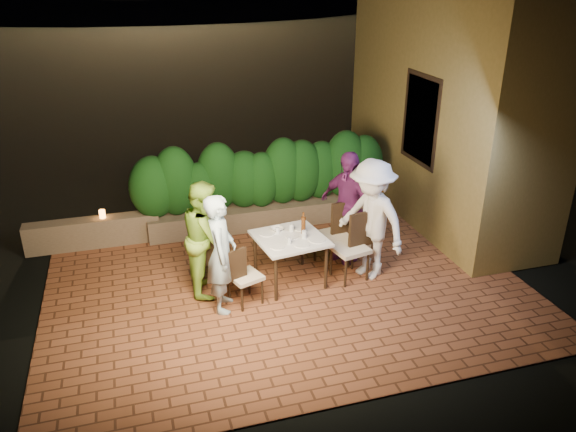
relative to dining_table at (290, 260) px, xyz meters
name	(u,v)px	position (x,y,z in m)	size (l,w,h in m)	color
ground	(289,290)	(-0.07, -0.20, -0.40)	(400.00, 400.00, 0.00)	black
terrace_floor	(280,277)	(-0.07, 0.30, -0.45)	(7.00, 6.00, 0.15)	brown
building_wall	(450,82)	(3.53, 1.80, 2.12)	(1.60, 5.00, 5.00)	olive
window_pane	(422,119)	(2.75, 1.30, 1.62)	(0.08, 1.00, 1.40)	black
window_frame	(421,119)	(2.74, 1.30, 1.62)	(0.06, 1.15, 1.55)	black
planter	(264,215)	(0.13, 2.10, -0.17)	(4.20, 0.55, 0.40)	brown
hedge	(263,177)	(0.13, 2.10, 0.57)	(4.00, 0.70, 1.10)	#113C11
parapet	(93,232)	(-2.87, 2.10, -0.12)	(2.20, 0.30, 0.50)	brown
hill	(154,47)	(1.93, 59.80, -4.38)	(52.00, 40.00, 22.00)	black
dining_table	(290,260)	(0.00, 0.00, 0.00)	(0.97, 0.97, 0.75)	white
plate_nw	(277,247)	(-0.26, -0.25, 0.38)	(0.21, 0.21, 0.01)	white
plate_sw	(267,233)	(-0.29, 0.21, 0.38)	(0.24, 0.24, 0.01)	white
plate_ne	(317,240)	(0.35, -0.21, 0.38)	(0.25, 0.25, 0.01)	white
plate_se	(299,229)	(0.22, 0.24, 0.38)	(0.19, 0.19, 0.01)	white
plate_centre	(292,237)	(0.03, 0.00, 0.38)	(0.20, 0.20, 0.01)	white
plate_front	(302,245)	(0.09, -0.29, 0.38)	(0.23, 0.23, 0.01)	white
glass_nw	(289,241)	(-0.07, -0.20, 0.43)	(0.06, 0.06, 0.10)	silver
glass_sw	(277,231)	(-0.14, 0.18, 0.42)	(0.06, 0.06, 0.10)	silver
glass_ne	(304,235)	(0.19, -0.09, 0.43)	(0.07, 0.07, 0.12)	silver
glass_se	(292,227)	(0.08, 0.19, 0.44)	(0.07, 0.07, 0.12)	silver
beer_bottle	(303,223)	(0.23, 0.06, 0.55)	(0.07, 0.07, 0.34)	#4F280D
bowl	(277,229)	(-0.12, 0.28, 0.40)	(0.19, 0.19, 0.05)	white
chair_left_front	(245,275)	(-0.77, -0.38, 0.07)	(0.41, 0.41, 0.88)	black
chair_left_back	(228,260)	(-0.92, 0.13, 0.06)	(0.40, 0.40, 0.87)	black
chair_right_front	(350,247)	(0.90, -0.15, 0.15)	(0.49, 0.49, 1.06)	black
chair_right_back	(332,235)	(0.80, 0.34, 0.15)	(0.49, 0.49, 1.05)	black
diner_blue	(221,253)	(-1.09, -0.41, 0.48)	(0.62, 0.41, 1.70)	#A2C0D0
diner_green	(206,237)	(-1.21, 0.15, 0.47)	(0.82, 0.64, 1.70)	#91C63D
diner_white	(371,220)	(1.22, -0.15, 0.56)	(1.21, 0.70, 1.88)	silver
diner_purple	(348,207)	(1.09, 0.46, 0.54)	(1.07, 0.45, 1.83)	#652162
parapet_lamp	(102,214)	(-2.69, 2.10, 0.20)	(0.10, 0.10, 0.14)	orange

